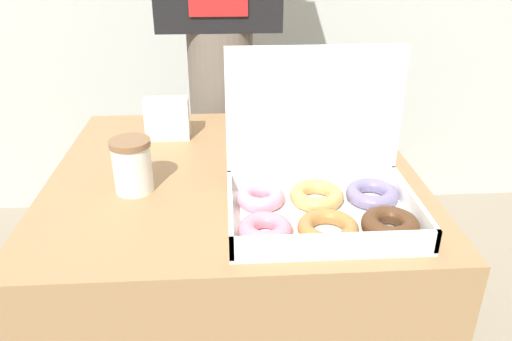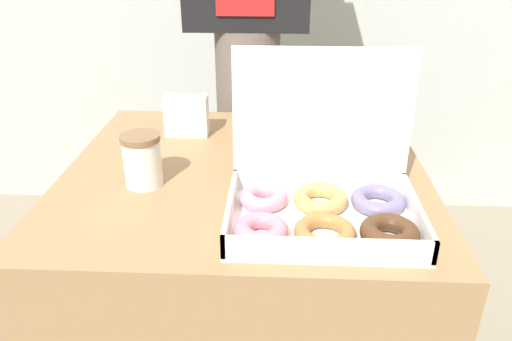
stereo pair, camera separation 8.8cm
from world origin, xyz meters
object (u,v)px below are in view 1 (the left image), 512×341
object	(u,v)px
donut_box	(323,195)
coffee_cup	(132,165)
person_customer	(218,3)
napkin_holder	(167,119)

from	to	relation	value
donut_box	coffee_cup	xyz separation A→B (m)	(-0.37, 0.12, 0.01)
coffee_cup	person_customer	xyz separation A→B (m)	(0.18, 0.63, 0.23)
donut_box	napkin_holder	bearing A→B (deg)	128.75
coffee_cup	person_customer	size ratio (longest dim) A/B	0.06
coffee_cup	person_customer	bearing A→B (deg)	74.23
donut_box	coffee_cup	world-z (taller)	donut_box
donut_box	napkin_holder	xyz separation A→B (m)	(-0.32, 0.40, 0.01)
donut_box	napkin_holder	world-z (taller)	donut_box
coffee_cup	person_customer	distance (m)	0.69
coffee_cup	napkin_holder	world-z (taller)	coffee_cup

